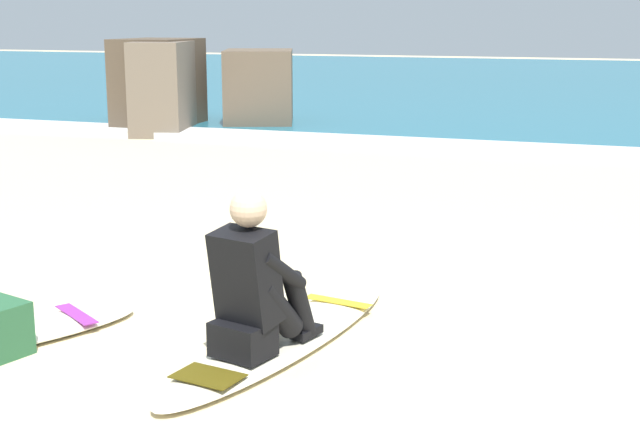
% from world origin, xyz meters
% --- Properties ---
extents(ground_plane, '(80.00, 80.00, 0.00)m').
position_xyz_m(ground_plane, '(0.00, 0.00, 0.00)').
color(ground_plane, beige).
extents(sea, '(80.00, 28.00, 0.10)m').
position_xyz_m(sea, '(0.00, 22.07, 0.05)').
color(sea, teal).
rests_on(sea, ground).
extents(breaking_foam, '(80.00, 0.90, 0.11)m').
position_xyz_m(breaking_foam, '(0.00, 8.37, 0.06)').
color(breaking_foam, white).
rests_on(breaking_foam, ground).
extents(surfboard_main, '(0.93, 2.51, 0.08)m').
position_xyz_m(surfboard_main, '(0.39, 0.03, 0.04)').
color(surfboard_main, '#EFE5C6').
rests_on(surfboard_main, ground).
extents(surfer_seated, '(0.50, 0.76, 0.95)m').
position_xyz_m(surfer_seated, '(0.34, -0.29, 0.44)').
color(surfer_seated, black).
rests_on(surfer_seated, surfboard_main).
extents(rock_outcrop_distant, '(3.71, 3.13, 1.58)m').
position_xyz_m(rock_outcrop_distant, '(-5.14, 9.42, 0.69)').
color(rock_outcrop_distant, '#756656').
rests_on(rock_outcrop_distant, ground).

